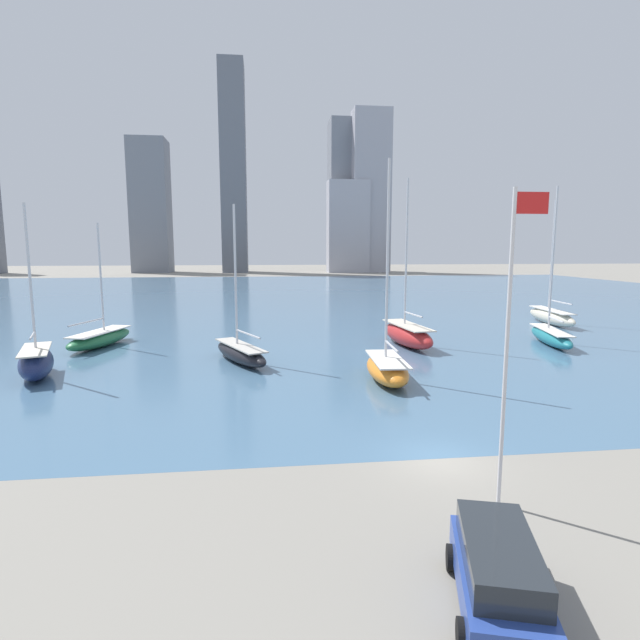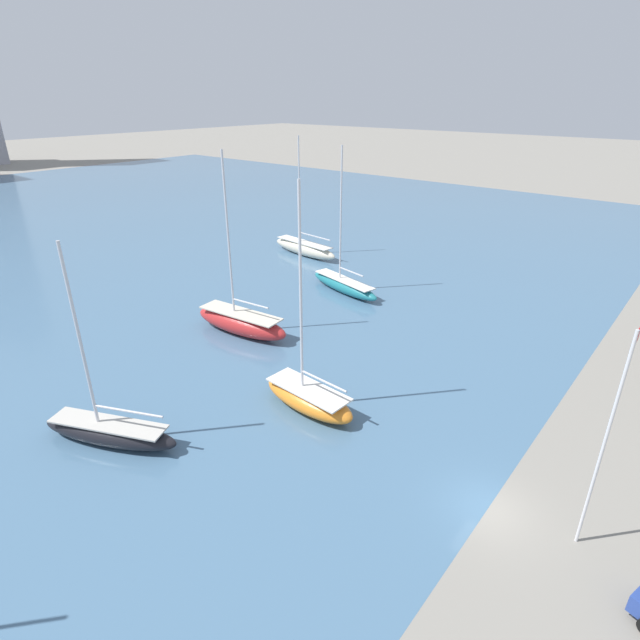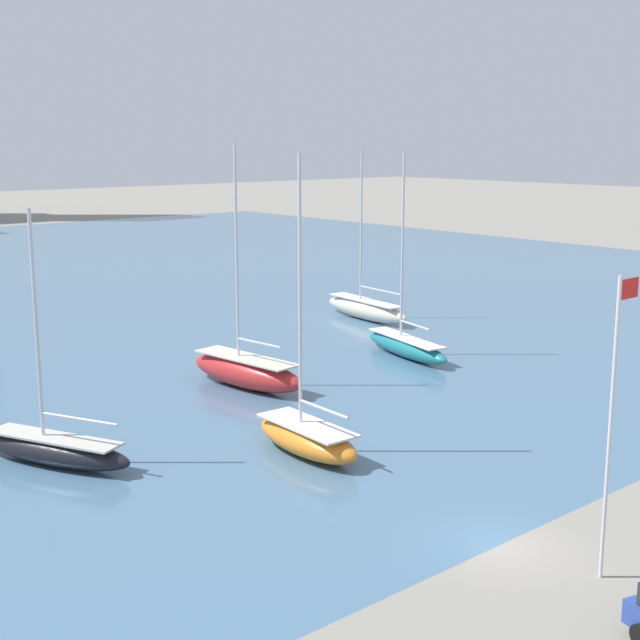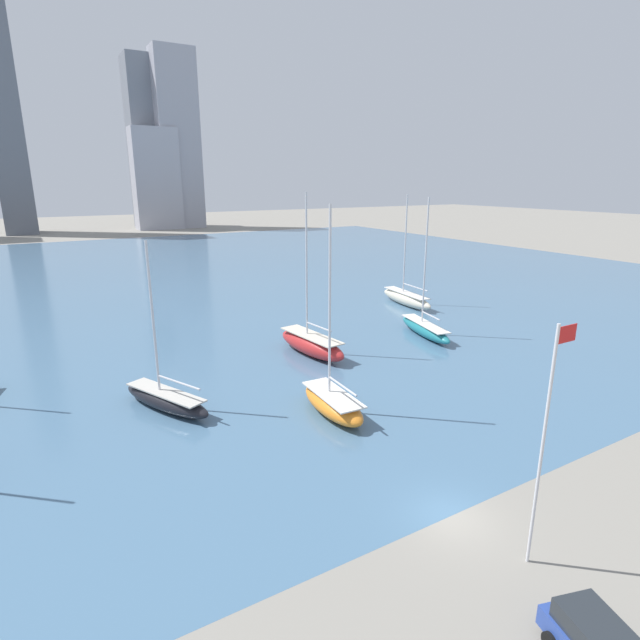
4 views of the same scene
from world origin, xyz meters
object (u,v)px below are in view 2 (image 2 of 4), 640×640
sailboat_black (109,431)px  sailboat_teal (344,284)px  flag_pole (607,437)px  sailboat_orange (308,397)px  sailboat_cream (304,248)px  sailboat_red (241,322)px

sailboat_black → sailboat_teal: 28.90m
flag_pole → sailboat_orange: (0.14, 16.60, -5.02)m
sailboat_black → sailboat_cream: 39.17m
sailboat_red → flag_pole: bearing=-106.8°
flag_pole → sailboat_red: (5.08, 28.47, -4.85)m
sailboat_cream → flag_pole: bearing=-117.5°
flag_pole → sailboat_orange: size_ratio=0.74×
flag_pole → sailboat_orange: 17.34m
sailboat_red → sailboat_orange: 12.86m
sailboat_teal → flag_pole: bearing=-111.3°
flag_pole → sailboat_black: bearing=113.1°
sailboat_red → sailboat_black: sailboat_red is taller
flag_pole → sailboat_cream: size_ratio=0.75×
sailboat_black → sailboat_cream: (35.82, 15.86, 0.16)m
flag_pole → sailboat_teal: sailboat_teal is taller
flag_pole → sailboat_teal: bearing=55.9°
sailboat_red → sailboat_cream: bearing=20.9°
flag_pole → sailboat_black: 25.97m
sailboat_black → sailboat_red: bearing=-5.9°
sailboat_red → sailboat_teal: bearing=-10.6°
sailboat_teal → sailboat_red: bearing=-171.2°
sailboat_red → sailboat_orange: (-4.95, -11.87, -0.16)m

